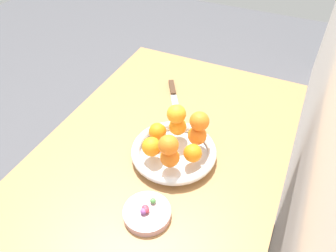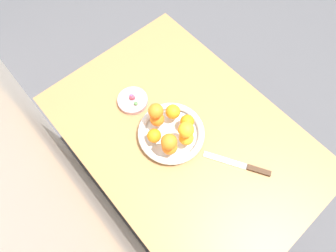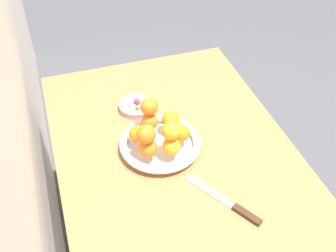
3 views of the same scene
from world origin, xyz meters
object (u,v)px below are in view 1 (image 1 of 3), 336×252
object	(u,v)px
orange_1	(197,135)
orange_7	(168,145)
dining_table	(165,165)
orange_5	(170,158)
orange_4	(152,147)
candy_ball_2	(145,208)
orange_6	(176,114)
candy_ball_0	(145,208)
candy_ball_1	(144,211)
candy_dish	(147,213)
orange_3	(157,132)
orange_2	(178,127)
candy_ball_3	(153,201)
fruit_bowl	(174,152)
knife	(174,97)
orange_8	(199,121)
candy_ball_4	(146,210)
orange_0	(193,153)

from	to	relation	value
orange_1	orange_7	size ratio (longest dim) A/B	1.02
dining_table	orange_5	distance (m)	0.19
orange_4	candy_ball_2	xyz separation A→B (m)	(0.17, 0.07, -0.04)
orange_6	candy_ball_0	distance (m)	0.30
orange_6	candy_ball_1	distance (m)	0.31
candy_dish	orange_3	world-z (taller)	orange_3
orange_3	dining_table	bearing A→B (deg)	112.57
candy_ball_1	candy_ball_2	size ratio (longest dim) A/B	1.16
orange_1	orange_2	distance (m)	0.07
orange_7	candy_ball_2	world-z (taller)	orange_7
orange_6	candy_ball_3	distance (m)	0.27
orange_1	orange_5	size ratio (longest dim) A/B	1.04
candy_dish	candy_ball_1	world-z (taller)	candy_ball_1
candy_ball_1	orange_5	bearing A→B (deg)	-179.56
fruit_bowl	orange_4	distance (m)	0.09
candy_ball_1	knife	distance (m)	0.53
candy_ball_0	candy_ball_1	xyz separation A→B (m)	(0.01, 0.00, -0.00)
orange_8	candy_ball_1	distance (m)	0.30
orange_6	orange_8	distance (m)	0.08
orange_7	knife	xyz separation A→B (m)	(-0.35, -0.13, -0.12)
candy_ball_3	orange_3	bearing A→B (deg)	-157.29
orange_7	candy_ball_3	world-z (taller)	orange_7
orange_2	candy_ball_0	xyz separation A→B (m)	(0.29, 0.03, -0.04)
orange_6	knife	bearing A→B (deg)	-154.85
dining_table	orange_4	bearing A→B (deg)	-5.16
orange_5	orange_6	xyz separation A→B (m)	(-0.12, -0.03, 0.06)
fruit_bowl	orange_7	xyz separation A→B (m)	(0.07, 0.01, 0.10)
orange_1	knife	distance (m)	0.29
fruit_bowl	candy_ball_0	bearing A→B (deg)	4.32
orange_3	candy_ball_0	xyz separation A→B (m)	(0.24, 0.08, -0.04)
candy_ball_0	orange_2	bearing A→B (deg)	-173.51
candy_ball_3	candy_ball_4	distance (m)	0.03
orange_1	candy_ball_2	bearing A→B (deg)	-8.27
knife	orange_2	bearing A→B (deg)	26.45
dining_table	orange_5	world-z (taller)	orange_5
orange_1	orange_3	distance (m)	0.12
orange_1	orange_4	bearing A→B (deg)	-46.35
orange_3	candy_ball_4	world-z (taller)	orange_3
orange_7	candy_ball_0	size ratio (longest dim) A/B	3.04
fruit_bowl	orange_6	world-z (taller)	orange_6
orange_8	candy_ball_1	xyz separation A→B (m)	(0.29, -0.04, -0.10)
candy_ball_3	candy_ball_1	bearing A→B (deg)	-10.59
dining_table	fruit_bowl	xyz separation A→B (m)	(0.03, 0.04, 0.11)
orange_2	candy_ball_2	xyz separation A→B (m)	(0.29, 0.03, -0.04)
orange_4	candy_ball_3	xyz separation A→B (m)	(0.14, 0.08, -0.04)
candy_ball_1	knife	size ratio (longest dim) A/B	0.07
dining_table	orange_6	size ratio (longest dim) A/B	18.54
orange_0	orange_2	distance (m)	0.12
fruit_bowl	orange_0	size ratio (longest dim) A/B	4.83
candy_ball_3	candy_dish	bearing A→B (deg)	-6.81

